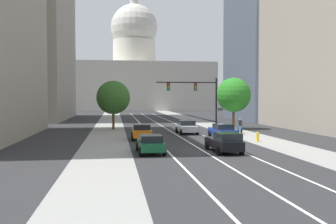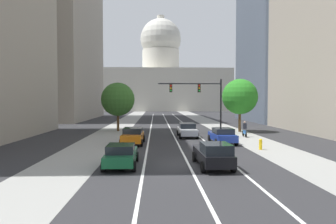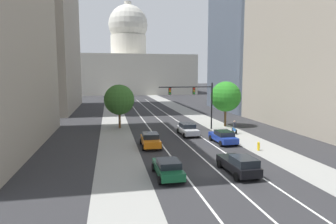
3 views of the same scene
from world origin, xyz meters
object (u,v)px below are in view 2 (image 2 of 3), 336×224
(fire_hydrant, at_px, (261,144))
(street_tree_near_left, at_px, (118,99))
(car_silver, at_px, (187,130))
(car_black, at_px, (213,154))
(car_blue, at_px, (222,135))
(capitol_building, at_px, (161,82))
(traffic_signal_mast, at_px, (201,95))
(car_green, at_px, (121,155))
(cyclist, at_px, (245,129))
(car_orange, at_px, (133,136))
(street_tree_mid_right, at_px, (240,97))

(fire_hydrant, distance_m, street_tree_near_left, 20.94)
(car_silver, relative_size, car_black, 0.97)
(car_blue, relative_size, fire_hydrant, 4.97)
(capitol_building, height_order, traffic_signal_mast, capitol_building)
(car_green, xyz_separation_m, fire_hydrant, (10.60, 5.92, -0.26))
(capitol_building, distance_m, cyclist, 90.82)
(cyclist, bearing_deg, traffic_signal_mast, 49.39)
(capitol_building, distance_m, street_tree_near_left, 83.44)
(car_orange, bearing_deg, street_tree_near_left, 14.66)
(car_orange, xyz_separation_m, traffic_signal_mast, (7.56, 8.73, 3.90))
(traffic_signal_mast, height_order, fire_hydrant, traffic_signal_mast)
(traffic_signal_mast, xyz_separation_m, fire_hydrant, (3.04, -12.38, -4.22))
(street_tree_mid_right, relative_size, street_tree_near_left, 1.07)
(car_black, height_order, fire_hydrant, car_black)
(capitol_building, distance_m, car_black, 105.41)
(car_green, height_order, street_tree_mid_right, street_tree_mid_right)
(car_black, xyz_separation_m, fire_hydrant, (5.07, 6.37, -0.32))
(car_black, bearing_deg, street_tree_near_left, 19.06)
(street_tree_mid_right, bearing_deg, car_green, -122.44)
(car_blue, xyz_separation_m, cyclist, (3.51, 4.88, 0.10))
(car_green, distance_m, traffic_signal_mast, 20.19)
(traffic_signal_mast, bearing_deg, car_blue, -85.19)
(car_green, bearing_deg, street_tree_near_left, 6.94)
(street_tree_near_left, bearing_deg, traffic_signal_mast, -17.59)
(car_orange, bearing_deg, car_blue, -87.82)
(street_tree_mid_right, bearing_deg, cyclist, -99.90)
(car_orange, bearing_deg, capitol_building, -0.99)
(car_green, distance_m, car_blue, 12.73)
(car_silver, distance_m, car_black, 15.24)
(traffic_signal_mast, relative_size, cyclist, 4.46)
(car_green, relative_size, car_black, 0.94)
(fire_hydrant, bearing_deg, capitol_building, 93.75)
(car_black, height_order, street_tree_mid_right, street_tree_mid_right)
(car_silver, height_order, traffic_signal_mast, traffic_signal_mast)
(car_green, xyz_separation_m, street_tree_mid_right, (12.77, 20.08, 3.75))
(car_black, xyz_separation_m, cyclist, (6.27, 14.99, 0.06))
(car_blue, height_order, traffic_signal_mast, traffic_signal_mast)
(car_silver, distance_m, fire_hydrant, 10.23)
(street_tree_mid_right, bearing_deg, car_orange, -140.51)
(fire_hydrant, relative_size, cyclist, 0.53)
(fire_hydrant, bearing_deg, car_blue, 121.73)
(car_blue, bearing_deg, traffic_signal_mast, 3.17)
(car_silver, bearing_deg, car_orange, 132.74)
(traffic_signal_mast, bearing_deg, street_tree_mid_right, 18.94)
(car_orange, xyz_separation_m, fire_hydrant, (10.60, -3.64, -0.32))
(car_black, bearing_deg, cyclist, -24.37)
(capitol_building, distance_m, street_tree_mid_right, 85.06)
(fire_hydrant, xyz_separation_m, street_tree_near_left, (-13.41, 15.66, 3.67))
(car_blue, relative_size, traffic_signal_mast, 0.59)
(traffic_signal_mast, bearing_deg, car_silver, -120.18)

